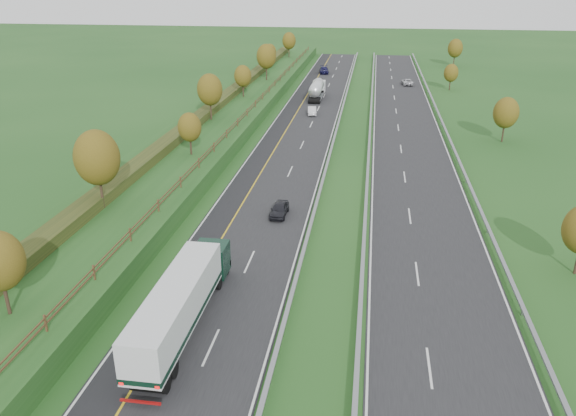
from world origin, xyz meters
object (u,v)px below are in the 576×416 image
car_dark_near (279,209)px  car_silver_mid (312,111)px  road_tanker (317,89)px  box_lorry (182,301)px  car_oncoming (407,82)px  car_small_far (324,70)px

car_dark_near → car_silver_mid: size_ratio=0.96×
car_silver_mid → road_tanker: bearing=84.5°
car_dark_near → box_lorry: bearing=-97.2°
road_tanker → box_lorry: bearing=-90.8°
car_dark_near → car_oncoming: (16.25, 76.50, -0.01)m
car_dark_near → road_tanker: bearing=93.9°
road_tanker → car_silver_mid: 14.17m
car_silver_mid → car_oncoming: size_ratio=0.87×
car_silver_mid → car_oncoming: car_silver_mid is taller
road_tanker → car_small_far: (-1.33, 30.71, -1.04)m
box_lorry → road_tanker: 79.48m
box_lorry → car_oncoming: 98.97m
car_dark_near → car_oncoming: 78.21m
car_dark_near → car_small_far: bearing=94.0°
road_tanker → car_small_far: size_ratio=2.09×
box_lorry → car_dark_near: bearing=81.0°
road_tanker → car_oncoming: bearing=43.7°
car_silver_mid → car_small_far: size_ratio=0.76×
box_lorry → car_small_far: 110.19m
car_dark_near → car_oncoming: size_ratio=0.83×
car_dark_near → car_oncoming: bearing=79.8°
car_dark_near → car_oncoming: car_dark_near is taller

